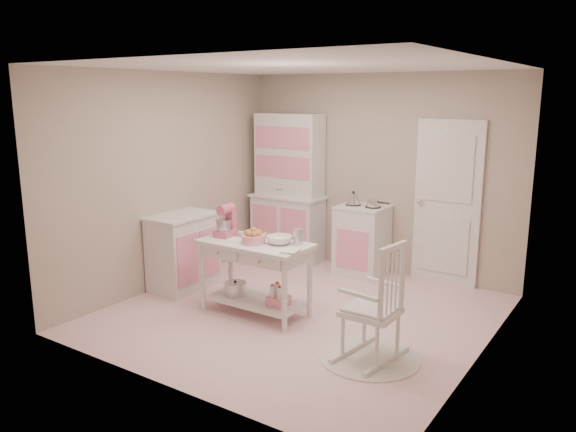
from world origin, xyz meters
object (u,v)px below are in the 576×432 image
(stove, at_px, (362,240))
(base_cabinet, at_px, (183,252))
(rocking_chair, at_px, (371,300))
(hutch, at_px, (288,188))
(stand_mixer, at_px, (225,221))
(work_table, at_px, (255,278))
(bread_basket, at_px, (253,239))

(stove, height_order, base_cabinet, same)
(rocking_chair, bearing_deg, hutch, 145.18)
(stove, xyz_separation_m, base_cabinet, (-1.57, -1.69, 0.00))
(rocking_chair, xyz_separation_m, stand_mixer, (-1.91, 0.30, 0.42))
(stand_mixer, bearing_deg, hutch, 97.65)
(base_cabinet, xyz_separation_m, work_table, (1.22, -0.17, -0.06))
(work_table, xyz_separation_m, bread_basket, (0.02, -0.05, 0.45))
(stove, relative_size, stand_mixer, 2.71)
(rocking_chair, relative_size, stand_mixer, 3.24)
(base_cabinet, relative_size, bread_basket, 3.68)
(hutch, height_order, rocking_chair, hutch)
(base_cabinet, xyz_separation_m, stand_mixer, (0.80, -0.15, 0.51))
(stove, bearing_deg, work_table, -100.54)
(stove, bearing_deg, rocking_chair, -61.80)
(hutch, height_order, stove, hutch)
(hutch, height_order, stand_mixer, hutch)
(work_table, height_order, stand_mixer, stand_mixer)
(work_table, xyz_separation_m, stand_mixer, (-0.42, 0.02, 0.57))
(bread_basket, bearing_deg, stove, 80.31)
(stand_mixer, xyz_separation_m, bread_basket, (0.44, -0.07, -0.12))
(stand_mixer, bearing_deg, work_table, -8.00)
(base_cabinet, bearing_deg, rocking_chair, -9.42)
(stove, height_order, work_table, stove)
(stove, distance_m, work_table, 1.89)
(hutch, xyz_separation_m, bread_basket, (0.87, -1.96, -0.19))
(hutch, relative_size, base_cabinet, 2.26)
(rocking_chair, height_order, stand_mixer, stand_mixer)
(work_table, bearing_deg, hutch, 114.09)
(stand_mixer, height_order, bread_basket, stand_mixer)
(work_table, bearing_deg, bread_basket, -68.20)
(base_cabinet, relative_size, stand_mixer, 2.71)
(stove, bearing_deg, hutch, 177.61)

